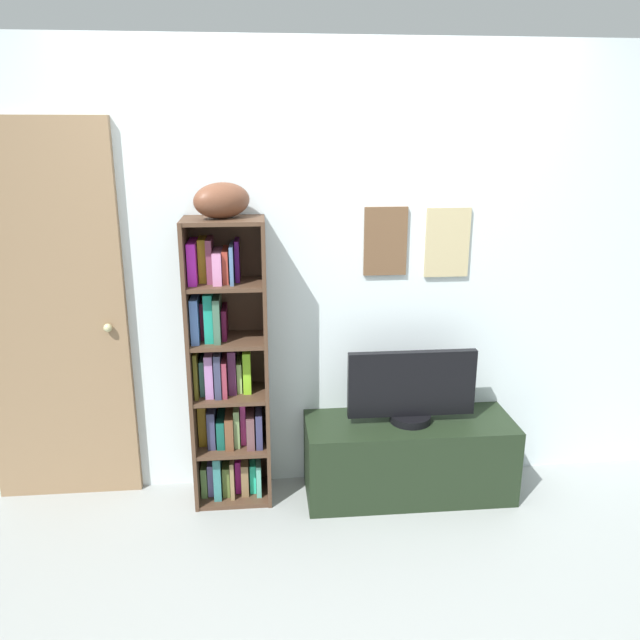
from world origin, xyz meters
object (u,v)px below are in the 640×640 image
Objects in this scene: tv_stand at (409,457)px; television at (412,388)px; bookshelf at (226,375)px; door at (52,320)px; football at (222,200)px.

tv_stand is 1.64× the size of television.
bookshelf is 0.76× the size of door.
door reaches higher than bookshelf.
television is (0.97, -0.09, -0.08)m from bookshelf.
door reaches higher than television.
television is (-0.00, 0.00, 0.41)m from tv_stand.
television is 1.90m from door.
bookshelf is at bearing -6.08° from door.
door reaches higher than tv_stand.
tv_stand is 0.56× the size of door.
television reaches higher than tv_stand.
door is at bearing 172.21° from football.
bookshelf reaches higher than tv_stand.
television is at bearing 90.00° from tv_stand.
bookshelf is at bearing 174.55° from tv_stand.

